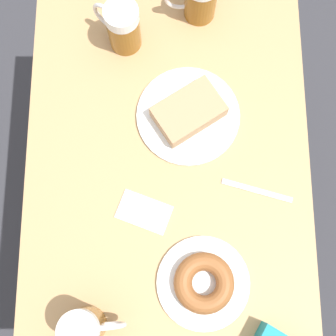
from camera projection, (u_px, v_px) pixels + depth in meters
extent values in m
plane|color=#333338|center=(168.00, 215.00, 1.81)|extent=(8.00, 8.00, 0.00)
cube|color=tan|center=(168.00, 171.00, 1.08)|extent=(0.65, 1.09, 0.03)
cylinder|color=black|center=(253.00, 51.00, 1.57)|extent=(0.04, 0.04, 0.74)
cylinder|color=black|center=(83.00, 51.00, 1.57)|extent=(0.04, 0.04, 0.74)
cylinder|color=white|center=(188.00, 116.00, 1.09)|extent=(0.24, 0.24, 0.01)
cube|color=tan|center=(189.00, 112.00, 1.06)|extent=(0.18, 0.16, 0.04)
cylinder|color=white|center=(203.00, 283.00, 1.00)|extent=(0.20, 0.20, 0.01)
torus|color=brown|center=(204.00, 283.00, 0.98)|extent=(0.13, 0.13, 0.04)
cylinder|color=#8C5619|center=(85.00, 327.00, 0.94)|extent=(0.08, 0.08, 0.10)
cylinder|color=white|center=(79.00, 331.00, 0.87)|extent=(0.08, 0.08, 0.03)
torus|color=silver|center=(106.00, 326.00, 0.92)|extent=(0.09, 0.02, 0.09)
cylinder|color=#8C5619|center=(201.00, 0.00, 1.11)|extent=(0.08, 0.08, 0.10)
cylinder|color=#8C5619|center=(124.00, 31.00, 1.09)|extent=(0.08, 0.08, 0.10)
cylinder|color=white|center=(121.00, 15.00, 1.02)|extent=(0.08, 0.08, 0.03)
torus|color=silver|center=(108.00, 18.00, 1.08)|extent=(0.08, 0.06, 0.09)
cube|color=white|center=(144.00, 212.00, 1.04)|extent=(0.13, 0.10, 0.00)
cube|color=silver|center=(257.00, 191.00, 1.05)|extent=(0.16, 0.06, 0.00)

